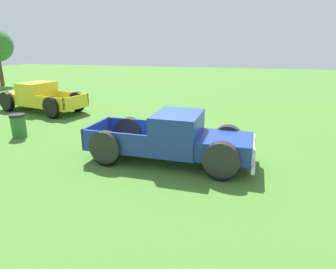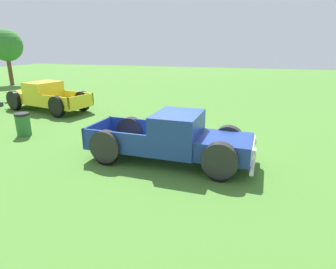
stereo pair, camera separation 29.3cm
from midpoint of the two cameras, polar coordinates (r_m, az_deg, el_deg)
name	(u,v)px [view 1 (the left image)]	position (r m, az deg, el deg)	size (l,w,h in m)	color
ground_plane	(173,155)	(9.82, 0.16, -4.09)	(80.00, 80.00, 0.00)	#477A2D
pickup_truck_foreground	(180,140)	(8.96, 1.40, -1.01)	(2.18, 5.33, 1.61)	navy
pickup_truck_behind_left	(37,97)	(17.90, -25.05, 6.71)	(3.00, 5.58, 1.62)	yellow
picnic_table	(35,91)	(22.65, -25.39, 7.89)	(1.99, 1.72, 0.78)	olive
trash_can	(18,126)	(13.15, -28.24, 1.58)	(0.59, 0.59, 0.95)	#2D6B2D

